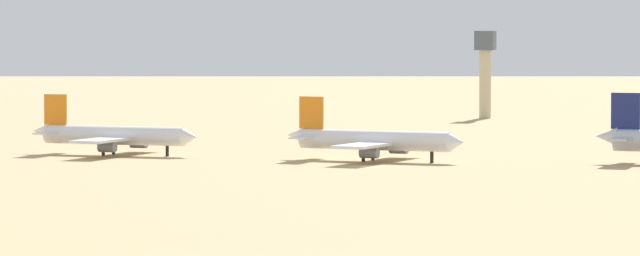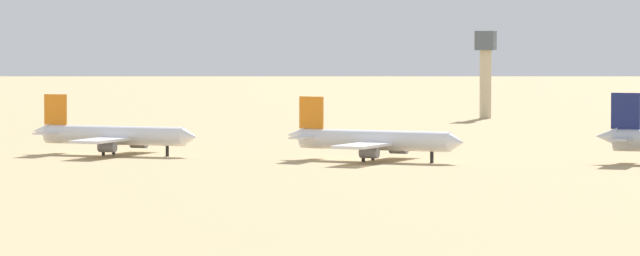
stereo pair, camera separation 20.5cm
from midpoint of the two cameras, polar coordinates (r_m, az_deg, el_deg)
name	(u,v)px [view 1 (the left image)]	position (r m, az deg, el deg)	size (l,w,h in m)	color
ground	(368,167)	(345.43, 1.41, -1.14)	(4000.00, 4000.00, 0.00)	tan
parked_jet_orange_3	(113,135)	(378.38, -6.11, -0.22)	(35.40, 29.85, 11.69)	white
parked_jet_orange_4	(373,140)	(359.25, 1.56, -0.36)	(35.70, 30.38, 11.81)	white
control_tower	(485,66)	(532.65, 4.86, 1.84)	(5.20, 5.20, 23.97)	#C6B793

